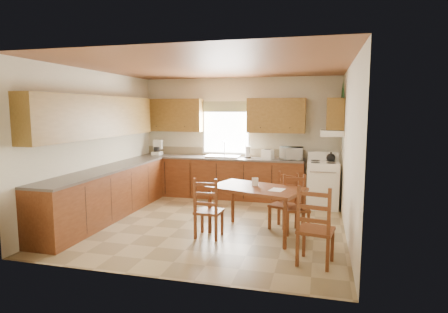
% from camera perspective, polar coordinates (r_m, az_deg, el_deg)
% --- Properties ---
extents(floor, '(4.50, 4.50, 0.00)m').
position_cam_1_polar(floor, '(6.69, -1.92, -10.09)').
color(floor, '#948056').
rests_on(floor, ground).
extents(ceiling, '(4.50, 4.50, 0.00)m').
position_cam_1_polar(ceiling, '(6.43, -2.02, 13.55)').
color(ceiling, brown).
rests_on(ceiling, floor).
extents(wall_left, '(4.50, 4.50, 0.00)m').
position_cam_1_polar(wall_left, '(7.38, -18.98, 1.84)').
color(wall_left, beige).
rests_on(wall_left, floor).
extents(wall_right, '(4.50, 4.50, 0.00)m').
position_cam_1_polar(wall_right, '(6.17, 18.49, 0.90)').
color(wall_right, beige).
rests_on(wall_right, floor).
extents(wall_back, '(4.50, 4.50, 0.00)m').
position_cam_1_polar(wall_back, '(8.59, 2.30, 2.92)').
color(wall_back, beige).
rests_on(wall_back, floor).
extents(wall_front, '(4.50, 4.50, 0.00)m').
position_cam_1_polar(wall_front, '(4.33, -10.46, -1.38)').
color(wall_front, beige).
rests_on(wall_front, floor).
extents(lower_cab_back, '(3.75, 0.60, 0.88)m').
position_cam_1_polar(lower_cab_back, '(8.51, -0.63, -3.30)').
color(lower_cab_back, brown).
rests_on(lower_cab_back, floor).
extents(lower_cab_left, '(0.60, 3.60, 0.88)m').
position_cam_1_polar(lower_cab_left, '(7.23, -17.35, -5.50)').
color(lower_cab_left, brown).
rests_on(lower_cab_left, floor).
extents(counter_back, '(3.75, 0.63, 0.04)m').
position_cam_1_polar(counter_back, '(8.44, -0.64, -0.22)').
color(counter_back, '#554B44').
rests_on(counter_back, lower_cab_back).
extents(counter_left, '(0.63, 3.60, 0.04)m').
position_cam_1_polar(counter_left, '(7.15, -17.48, -1.90)').
color(counter_left, '#554B44').
rests_on(counter_left, lower_cab_left).
extents(backsplash, '(3.75, 0.01, 0.18)m').
position_cam_1_polar(backsplash, '(8.70, -0.14, 0.73)').
color(backsplash, '#857658').
rests_on(backsplash, counter_back).
extents(upper_cab_back_left, '(1.41, 0.33, 0.75)m').
position_cam_1_polar(upper_cab_back_left, '(8.87, -7.79, 6.26)').
color(upper_cab_back_left, brown).
rests_on(upper_cab_back_left, wall_back).
extents(upper_cab_back_right, '(1.25, 0.33, 0.75)m').
position_cam_1_polar(upper_cab_back_right, '(8.27, 7.96, 6.20)').
color(upper_cab_back_right, brown).
rests_on(upper_cab_back_right, wall_back).
extents(upper_cab_left, '(0.33, 3.60, 0.75)m').
position_cam_1_polar(upper_cab_left, '(7.14, -18.70, 5.75)').
color(upper_cab_left, brown).
rests_on(upper_cab_left, wall_left).
extents(upper_cab_stove, '(0.33, 0.62, 0.62)m').
position_cam_1_polar(upper_cab_stove, '(7.78, 16.58, 6.25)').
color(upper_cab_stove, brown).
rests_on(upper_cab_stove, wall_right).
extents(range_hood, '(0.44, 0.62, 0.12)m').
position_cam_1_polar(range_hood, '(7.79, 16.11, 3.47)').
color(range_hood, white).
rests_on(range_hood, wall_right).
extents(window_frame, '(1.13, 0.02, 1.18)m').
position_cam_1_polar(window_frame, '(8.62, 0.31, 4.27)').
color(window_frame, white).
rests_on(window_frame, wall_back).
extents(window_pane, '(1.05, 0.01, 1.10)m').
position_cam_1_polar(window_pane, '(8.62, 0.30, 4.27)').
color(window_pane, white).
rests_on(window_pane, wall_back).
extents(window_valance, '(1.19, 0.01, 0.24)m').
position_cam_1_polar(window_valance, '(8.58, 0.26, 7.60)').
color(window_valance, '#445A2C').
rests_on(window_valance, wall_back).
extents(sink_basin, '(0.75, 0.45, 0.04)m').
position_cam_1_polar(sink_basin, '(8.41, -0.14, 0.03)').
color(sink_basin, silver).
rests_on(sink_basin, counter_back).
extents(pine_decal_a, '(0.22, 0.22, 0.36)m').
position_cam_1_polar(pine_decal_a, '(7.48, 17.81, 9.86)').
color(pine_decal_a, '#173E1C').
rests_on(pine_decal_a, wall_right).
extents(pine_decal_b, '(0.22, 0.22, 0.36)m').
position_cam_1_polar(pine_decal_b, '(7.80, 17.69, 10.03)').
color(pine_decal_b, '#173E1C').
rests_on(pine_decal_b, wall_right).
extents(pine_decal_c, '(0.22, 0.22, 0.36)m').
position_cam_1_polar(pine_decal_c, '(8.11, 17.56, 9.63)').
color(pine_decal_c, '#173E1C').
rests_on(pine_decal_c, wall_right).
extents(stove, '(0.63, 0.65, 0.92)m').
position_cam_1_polar(stove, '(7.87, 14.76, -4.25)').
color(stove, white).
rests_on(stove, floor).
extents(coffeemaker, '(0.27, 0.30, 0.35)m').
position_cam_1_polar(coffeemaker, '(8.98, -10.17, 1.36)').
color(coffeemaker, white).
rests_on(coffeemaker, counter_back).
extents(paper_towel, '(0.13, 0.13, 0.26)m').
position_cam_1_polar(paper_towel, '(8.30, 3.63, 0.67)').
color(paper_towel, white).
rests_on(paper_towel, counter_back).
extents(toaster, '(0.29, 0.24, 0.20)m').
position_cam_1_polar(toaster, '(8.20, 6.65, 0.36)').
color(toaster, white).
rests_on(toaster, counter_back).
extents(microwave, '(0.46, 0.33, 0.27)m').
position_cam_1_polar(microwave, '(8.12, 10.25, 0.48)').
color(microwave, white).
rests_on(microwave, counter_back).
extents(dining_table, '(1.62, 1.24, 0.77)m').
position_cam_1_polar(dining_table, '(6.04, 4.91, -8.23)').
color(dining_table, brown).
rests_on(dining_table, floor).
extents(chair_near_left, '(0.41, 0.39, 0.95)m').
position_cam_1_polar(chair_near_left, '(5.88, -2.33, -7.74)').
color(chair_near_left, brown).
rests_on(chair_near_left, floor).
extents(chair_near_right, '(0.50, 0.49, 1.04)m').
position_cam_1_polar(chair_near_right, '(5.00, 13.83, -10.08)').
color(chair_near_right, brown).
rests_on(chair_near_right, floor).
extents(chair_far_left, '(0.51, 0.50, 0.93)m').
position_cam_1_polar(chair_far_left, '(6.33, 9.03, -6.79)').
color(chair_far_left, brown).
rests_on(chair_far_left, floor).
extents(chair_far_right, '(0.48, 0.47, 0.93)m').
position_cam_1_polar(chair_far_right, '(6.16, 10.92, -7.26)').
color(chair_far_right, brown).
rests_on(chair_far_right, floor).
extents(table_paper, '(0.26, 0.31, 0.00)m').
position_cam_1_polar(table_paper, '(5.78, 8.07, -5.04)').
color(table_paper, white).
rests_on(table_paper, dining_table).
extents(table_card, '(0.10, 0.03, 0.13)m').
position_cam_1_polar(table_card, '(6.01, 4.75, -3.88)').
color(table_card, white).
rests_on(table_card, dining_table).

